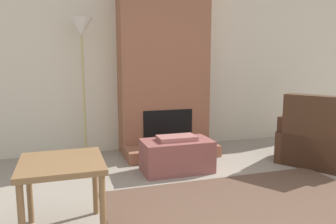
# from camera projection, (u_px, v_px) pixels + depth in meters

# --- Properties ---
(wall_back) EXTENTS (7.23, 0.06, 2.60)m
(wall_back) POSITION_uv_depth(u_px,v_px,m) (159.00, 58.00, 4.72)
(wall_back) COLOR beige
(wall_back) RESTS_ON ground_plane
(fireplace) EXTENTS (1.24, 0.78, 2.60)m
(fireplace) POSITION_uv_depth(u_px,v_px,m) (164.00, 63.00, 4.50)
(fireplace) COLOR #935B42
(fireplace) RESTS_ON ground_plane
(ottoman) EXTENTS (0.79, 0.45, 0.42)m
(ottoman) POSITION_uv_depth(u_px,v_px,m) (177.00, 155.00, 3.75)
(ottoman) COLOR #8C4C47
(ottoman) RESTS_ON ground_plane
(armchair) EXTENTS (1.17, 1.15, 0.87)m
(armchair) POSITION_uv_depth(u_px,v_px,m) (318.00, 142.00, 4.05)
(armchair) COLOR #422819
(armchair) RESTS_ON ground_plane
(side_table) EXTENTS (0.58, 0.61, 0.56)m
(side_table) POSITION_uv_depth(u_px,v_px,m) (62.00, 172.00, 2.33)
(side_table) COLOR brown
(side_table) RESTS_ON ground_plane
(floor_lamp_left) EXTENTS (0.29, 0.29, 1.79)m
(floor_lamp_left) POSITION_uv_depth(u_px,v_px,m) (82.00, 40.00, 4.06)
(floor_lamp_left) COLOR tan
(floor_lamp_left) RESTS_ON ground_plane
(area_rug) EXTENTS (2.42, 1.44, 0.01)m
(area_rug) POSITION_uv_depth(u_px,v_px,m) (250.00, 207.00, 2.83)
(area_rug) COLOR brown
(area_rug) RESTS_ON ground_plane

